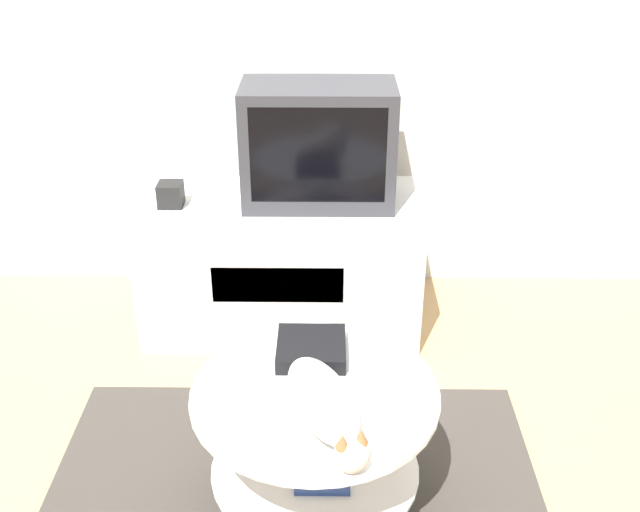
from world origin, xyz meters
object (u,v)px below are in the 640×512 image
tv (318,145)px  cat (324,404)px  speaker (171,194)px  dvd_box (311,349)px

tv → cat: tv is taller
tv → speaker: (-0.60, -0.05, -0.19)m
tv → dvd_box: (-0.01, -0.93, -0.32)m
speaker → cat: 1.33m
tv → cat: 1.26m
dvd_box → speaker: bearing=123.7°
speaker → dvd_box: speaker is taller
dvd_box → cat: size_ratio=0.39×
speaker → dvd_box: bearing=-56.3°
cat → speaker: bearing=-172.4°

